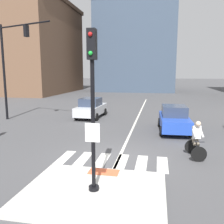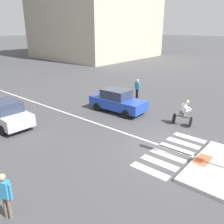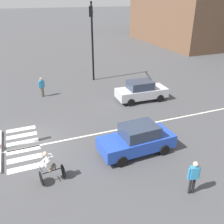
{
  "view_description": "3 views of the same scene",
  "coord_description": "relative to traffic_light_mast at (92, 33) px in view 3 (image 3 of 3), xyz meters",
  "views": [
    {
      "loc": [
        1.84,
        -9.62,
        3.7
      ],
      "look_at": [
        -1.03,
        5.19,
        1.2
      ],
      "focal_mm": 38.15,
      "sensor_mm": 36.0,
      "label": 1
    },
    {
      "loc": [
        -9.86,
        -4.6,
        5.88
      ],
      "look_at": [
        0.66,
        4.27,
        0.89
      ],
      "focal_mm": 38.06,
      "sensor_mm": 36.0,
      "label": 2
    },
    {
      "loc": [
        13.02,
        0.18,
        7.96
      ],
      "look_at": [
        1.26,
        4.82,
        1.87
      ],
      "focal_mm": 39.7,
      "sensor_mm": 36.0,
      "label": 3
    }
  ],
  "objects": [
    {
      "name": "ground_plane",
      "position": [
        9.19,
        -7.0,
        -4.75
      ],
      "size": [
        300.0,
        300.0,
        0.0
      ],
      "primitive_type": "plane",
      "color": "#474749"
    },
    {
      "name": "crosswalk_stripe_a",
      "position": [
        7.08,
        -7.19,
        -4.75
      ],
      "size": [
        0.44,
        1.8,
        0.01
      ],
      "primitive_type": "cube",
      "color": "silver",
      "rests_on": "ground"
    },
    {
      "name": "crosswalk_stripe_b",
      "position": [
        7.92,
        -7.19,
        -4.75
      ],
      "size": [
        0.44,
        1.8,
        0.01
      ],
      "primitive_type": "cube",
      "color": "silver",
      "rests_on": "ground"
    },
    {
      "name": "crosswalk_stripe_c",
      "position": [
        8.77,
        -7.19,
        -4.75
      ],
      "size": [
        0.44,
        1.8,
        0.01
      ],
      "primitive_type": "cube",
      "color": "silver",
      "rests_on": "ground"
    },
    {
      "name": "crosswalk_stripe_d",
      "position": [
        9.61,
        -7.19,
        -4.75
      ],
      "size": [
        0.44,
        1.8,
        0.01
      ],
      "primitive_type": "cube",
      "color": "silver",
      "rests_on": "ground"
    },
    {
      "name": "crosswalk_stripe_e",
      "position": [
        10.46,
        -7.19,
        -4.75
      ],
      "size": [
        0.44,
        1.8,
        0.01
      ],
      "primitive_type": "cube",
      "color": "silver",
      "rests_on": "ground"
    },
    {
      "name": "crosswalk_stripe_f",
      "position": [
        11.3,
        -7.19,
        -4.75
      ],
      "size": [
        0.44,
        1.8,
        0.01
      ],
      "primitive_type": "cube",
      "color": "silver",
      "rests_on": "ground"
    },
    {
      "name": "lane_centre_line",
      "position": [
        9.43,
        3.0,
        -4.75
      ],
      "size": [
        0.14,
        28.0,
        0.01
      ],
      "primitive_type": "cube",
      "color": "silver",
      "rests_on": "ground"
    },
    {
      "name": "traffic_light_mast",
      "position": [
        0.0,
        0.0,
        0.0
      ],
      "size": [
        4.81,
        1.68,
        7.32
      ],
      "color": "black",
      "rests_on": "ground"
    },
    {
      "name": "car_silver_westbound_far",
      "position": [
        5.6,
        2.28,
        -3.94
      ],
      "size": [
        1.97,
        4.17,
        1.64
      ],
      "color": "silver",
      "rests_on": "ground"
    },
    {
      "name": "car_blue_eastbound_mid",
      "position": [
        12.08,
        -1.36,
        -3.94
      ],
      "size": [
        1.96,
        4.16,
        1.64
      ],
      "color": "#2347B7",
      "rests_on": "ground"
    },
    {
      "name": "cyclist",
      "position": [
        12.73,
        -6.13,
        -3.88
      ],
      "size": [
        0.8,
        1.17,
        1.68
      ],
      "color": "black",
      "rests_on": "ground"
    },
    {
      "name": "pedestrian_at_curb_left",
      "position": [
        1.83,
        -5.11,
        -3.77
      ],
      "size": [
        0.34,
        0.51,
        1.67
      ],
      "color": "#6B6051",
      "rests_on": "ground"
    },
    {
      "name": "pedestrian_waiting_far_side",
      "position": [
        15.77,
        -0.55,
        -3.77
      ],
      "size": [
        0.3,
        0.54,
        1.67
      ],
      "color": "black",
      "rests_on": "ground"
    }
  ]
}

